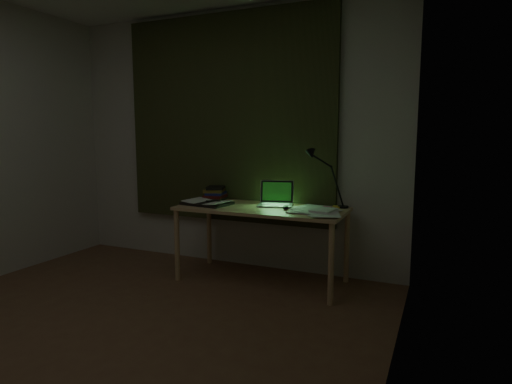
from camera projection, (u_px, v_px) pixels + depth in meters
floor at (79, 351)px, 2.59m from camera, size 3.50×4.00×0.00m
wall_back at (229, 140)px, 4.24m from camera, size 3.50×0.00×2.50m
wall_right at (386, 148)px, 1.73m from camera, size 0.00×4.00×2.50m
curtain at (227, 119)px, 4.18m from camera, size 2.20×0.06×2.00m
desk at (261, 244)px, 3.79m from camera, size 1.47×0.64×0.67m
laptop at (275, 194)px, 3.79m from camera, size 0.38×0.41×0.22m
open_textbook at (207, 203)px, 3.88m from camera, size 0.45×0.35×0.04m
book_stack at (215, 193)px, 4.14m from camera, size 0.22×0.24×0.14m
loose_papers at (318, 210)px, 3.53m from camera, size 0.49×0.50×0.02m
mouse at (286, 207)px, 3.64m from camera, size 0.07×0.10×0.03m
sticky_yellow at (337, 207)px, 3.72m from camera, size 0.08×0.08×0.01m
sticky_pink at (326, 208)px, 3.67m from camera, size 0.10×0.10×0.02m
desk_lamp at (344, 180)px, 3.68m from camera, size 0.37×0.32×0.49m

